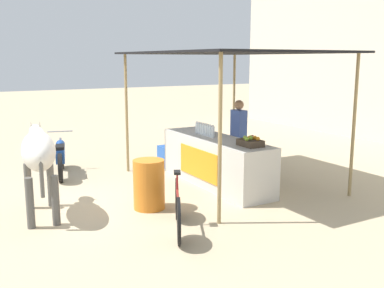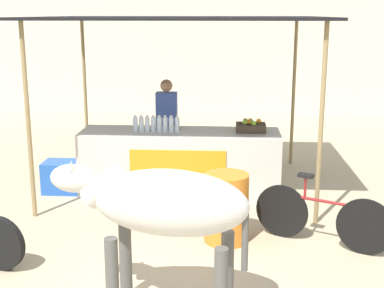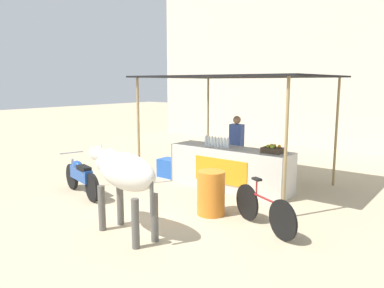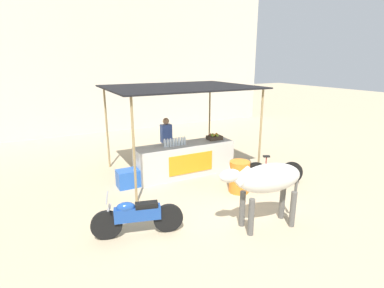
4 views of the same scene
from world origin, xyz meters
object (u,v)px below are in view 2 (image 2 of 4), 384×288
object	(u,v)px
fruit_crate	(251,127)
cow	(163,207)
cooler_box	(64,177)
water_barrel	(226,208)
stall_counter	(180,162)
vendor_behind_counter	(167,128)
bicycle_leaning	(321,217)

from	to	relation	value
fruit_crate	cow	world-z (taller)	cow
cooler_box	cow	xyz separation A→B (m)	(1.94, -3.34, 0.79)
cooler_box	water_barrel	bearing A→B (deg)	-33.95
stall_counter	cooler_box	bearing A→B (deg)	-176.90
vendor_behind_counter	water_barrel	distance (m)	2.75
bicycle_leaning	cow	bearing A→B (deg)	-136.35
fruit_crate	bicycle_leaning	bearing A→B (deg)	-67.71
cow	bicycle_leaning	xyz separation A→B (m)	(1.69, 1.61, -0.68)
vendor_behind_counter	bicycle_leaning	distance (m)	3.37
stall_counter	bicycle_leaning	size ratio (longest dim) A/B	1.99
fruit_crate	vendor_behind_counter	world-z (taller)	vendor_behind_counter
stall_counter	water_barrel	world-z (taller)	stall_counter
water_barrel	bicycle_leaning	bearing A→B (deg)	-2.25
stall_counter	bicycle_leaning	distance (m)	2.59
cooler_box	water_barrel	world-z (taller)	water_barrel
water_barrel	cow	size ratio (longest dim) A/B	0.46
vendor_behind_counter	bicycle_leaning	world-z (taller)	vendor_behind_counter
stall_counter	fruit_crate	xyz separation A→B (m)	(1.06, 0.06, 0.55)
vendor_behind_counter	cow	xyz separation A→B (m)	(0.43, -4.19, 0.18)
fruit_crate	vendor_behind_counter	size ratio (longest dim) A/B	0.27
fruit_crate	cooler_box	size ratio (longest dim) A/B	0.73
vendor_behind_counter	fruit_crate	bearing A→B (deg)	-27.42
cooler_box	bicycle_leaning	bearing A→B (deg)	-25.49
fruit_crate	cooler_box	world-z (taller)	fruit_crate
stall_counter	water_barrel	bearing A→B (deg)	-68.29
stall_counter	cow	xyz separation A→B (m)	(0.15, -3.43, 0.55)
vendor_behind_counter	cooler_box	xyz separation A→B (m)	(-1.51, -0.85, -0.61)
bicycle_leaning	cooler_box	bearing A→B (deg)	154.51
water_barrel	cooler_box	bearing A→B (deg)	146.05
cooler_box	water_barrel	xyz separation A→B (m)	(2.50, -1.68, 0.18)
water_barrel	bicycle_leaning	world-z (taller)	bicycle_leaning
cow	vendor_behind_counter	bearing A→B (deg)	95.81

